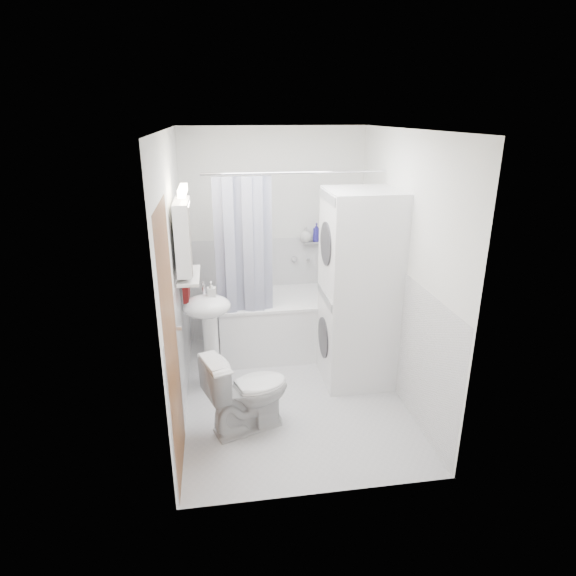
{
  "coord_description": "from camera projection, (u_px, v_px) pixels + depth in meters",
  "views": [
    {
      "loc": [
        -0.64,
        -3.92,
        2.52
      ],
      "look_at": [
        -0.02,
        0.15,
        1.02
      ],
      "focal_mm": 30.0,
      "sensor_mm": 36.0,
      "label": 1
    }
  ],
  "objects": [
    {
      "name": "medicine_cabinet",
      "position": [
        184.0,
        234.0,
        4.02
      ],
      "size": [
        0.13,
        0.5,
        0.71
      ],
      "color": "white",
      "rests_on": "room_walls"
    },
    {
      "name": "shower_caddy",
      "position": [
        312.0,
        242.0,
        5.41
      ],
      "size": [
        0.22,
        0.06,
        0.02
      ],
      "primitive_type": "cube",
      "color": "silver",
      "rests_on": "room_walls"
    },
    {
      "name": "washer_dryer",
      "position": [
        359.0,
        289.0,
        4.57
      ],
      "size": [
        0.68,
        0.67,
        1.88
      ],
      "rotation": [
        0.0,
        0.0,
        -0.01
      ],
      "color": "white",
      "rests_on": "ground"
    },
    {
      "name": "tub_spout",
      "position": [
        307.0,
        258.0,
        5.48
      ],
      "size": [
        0.04,
        0.12,
        0.04
      ],
      "primitive_type": "cylinder",
      "rotation": [
        1.57,
        0.0,
        0.0
      ],
      "color": "silver",
      "rests_on": "room_walls"
    },
    {
      "name": "bathtub",
      "position": [
        295.0,
        320.0,
        5.35
      ],
      "size": [
        1.69,
        0.8,
        0.64
      ],
      "color": "white",
      "rests_on": "ground"
    },
    {
      "name": "sink",
      "position": [
        208.0,
        321.0,
        4.47
      ],
      "size": [
        0.44,
        0.37,
        1.04
      ],
      "color": "white",
      "rests_on": "ground"
    },
    {
      "name": "wainscot",
      "position": [
        287.0,
        324.0,
        4.66
      ],
      "size": [
        1.98,
        2.58,
        2.58
      ],
      "color": "white",
      "rests_on": "ground"
    },
    {
      "name": "shampoo_b",
      "position": [
        316.0,
        238.0,
        5.4
      ],
      "size": [
        0.08,
        0.21,
        0.08
      ],
      "primitive_type": "imported",
      "color": "navy",
      "rests_on": "shower_caddy"
    },
    {
      "name": "shower_curtain",
      "position": [
        244.0,
        253.0,
        4.65
      ],
      "size": [
        0.55,
        0.02,
        1.45
      ],
      "color": "#141A47",
      "rests_on": "curtain_rod"
    },
    {
      "name": "toilet",
      "position": [
        247.0,
        391.0,
        3.99
      ],
      "size": [
        0.81,
        0.61,
        0.7
      ],
      "primitive_type": "imported",
      "rotation": [
        0.0,
        0.0,
        1.91
      ],
      "color": "white",
      "rests_on": "ground"
    },
    {
      "name": "shampoo_a",
      "position": [
        306.0,
        236.0,
        5.38
      ],
      "size": [
        0.13,
        0.17,
        0.13
      ],
      "primitive_type": "imported",
      "color": "gray",
      "rests_on": "shower_caddy"
    },
    {
      "name": "floor",
      "position": [
        292.0,
        393.0,
        4.6
      ],
      "size": [
        2.6,
        2.6,
        0.0
      ],
      "primitive_type": "plane",
      "color": "silver",
      "rests_on": "ground"
    },
    {
      "name": "door",
      "position": [
        179.0,
        328.0,
        3.61
      ],
      "size": [
        0.05,
        2.0,
        2.0
      ],
      "color": "brown",
      "rests_on": "ground"
    },
    {
      "name": "shelf_cup",
      "position": [
        189.0,
        265.0,
        4.24
      ],
      "size": [
        0.1,
        0.09,
        0.1
      ],
      "primitive_type": "imported",
      "color": "gray",
      "rests_on": "shelf"
    },
    {
      "name": "towel",
      "position": [
        184.0,
        258.0,
        4.34
      ],
      "size": [
        0.07,
        0.31,
        0.76
      ],
      "color": "#591413",
      "rests_on": "room_walls"
    },
    {
      "name": "curtain_rod",
      "position": [
        301.0,
        172.0,
        4.47
      ],
      "size": [
        1.87,
        0.02,
        0.02
      ],
      "primitive_type": "cylinder",
      "rotation": [
        0.0,
        1.57,
        0.0
      ],
      "color": "silver",
      "rests_on": "room_walls"
    },
    {
      "name": "shelf",
      "position": [
        189.0,
        276.0,
        4.15
      ],
      "size": [
        0.18,
        0.54,
        0.02
      ],
      "primitive_type": "cube",
      "color": "silver",
      "rests_on": "room_walls"
    },
    {
      "name": "shelf_bottle",
      "position": [
        188.0,
        276.0,
        3.99
      ],
      "size": [
        0.07,
        0.18,
        0.07
      ],
      "primitive_type": "imported",
      "color": "gray",
      "rests_on": "shelf"
    },
    {
      "name": "soap_pump",
      "position": [
        212.0,
        295.0,
        4.4
      ],
      "size": [
        0.08,
        0.17,
        0.08
      ],
      "primitive_type": "imported",
      "color": "gray",
      "rests_on": "sink"
    },
    {
      "name": "room_walls",
      "position": [
        293.0,
        242.0,
        4.09
      ],
      "size": [
        2.6,
        2.6,
        2.6
      ],
      "color": "white",
      "rests_on": "ground"
    }
  ]
}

